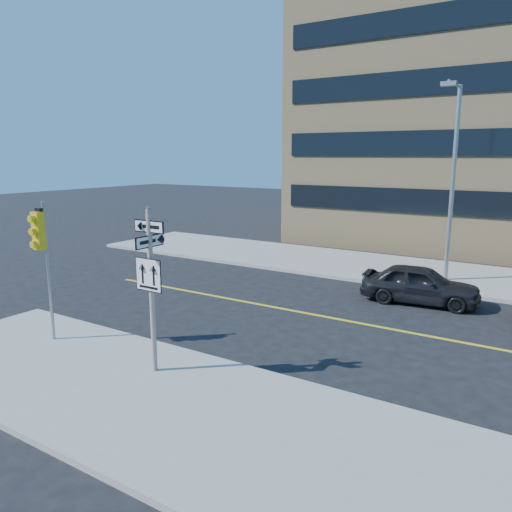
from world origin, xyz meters
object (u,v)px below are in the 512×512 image
Objects in this scene: sign_pole at (151,281)px; streetlight_a at (452,171)px; traffic_signal at (41,242)px; parked_car_a at (420,284)px.

sign_pole is 14.05m from streetlight_a.
streetlight_a is at bearing 59.20° from traffic_signal.
streetlight_a is (8.00, 13.42, 1.73)m from traffic_signal.
traffic_signal is at bearing -177.89° from sign_pole.
sign_pole is 4.05m from traffic_signal.
sign_pole is 1.02× the size of traffic_signal.
parked_car_a is at bearing 68.73° from sign_pole.
traffic_signal is (-4.00, -0.15, 0.59)m from sign_pole.
sign_pole is 0.51× the size of streetlight_a.
parked_car_a is (7.85, 10.04, -2.31)m from traffic_signal.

